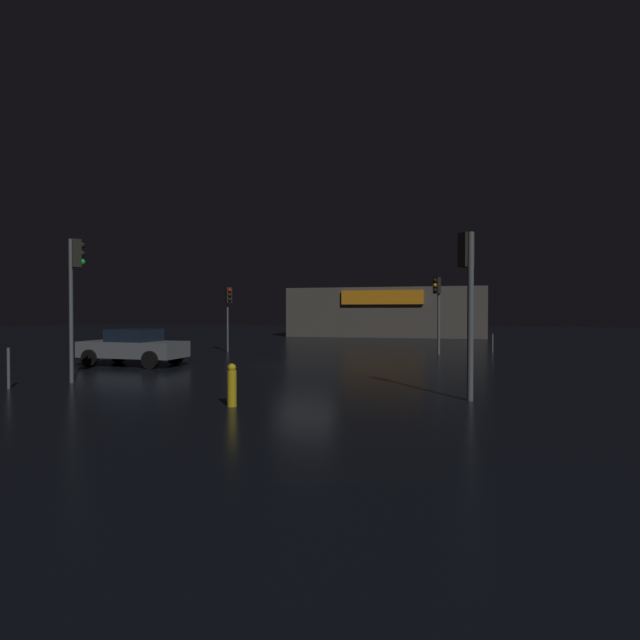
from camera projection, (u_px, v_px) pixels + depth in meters
name	position (u px, v px, depth m)	size (l,w,h in m)	color
ground_plane	(305.00, 365.00, 19.74)	(120.00, 120.00, 0.00)	black
store_building	(387.00, 312.00, 45.74)	(17.67, 9.39, 4.48)	#4C4742
traffic_signal_main	(75.00, 276.00, 14.75)	(0.42, 0.43, 4.51)	#595B60
traffic_signal_opposite	(437.00, 300.00, 24.72)	(0.41, 0.43, 4.07)	#595B60
traffic_signal_cross_left	(468.00, 284.00, 11.76)	(0.42, 0.43, 4.20)	#595B60
traffic_signal_cross_right	(229.00, 302.00, 26.44)	(0.42, 0.42, 3.63)	#595B60
car_near	(134.00, 347.00, 19.58)	(4.38, 2.06, 1.52)	slate
fire_hydrant	(232.00, 385.00, 11.00)	(0.22, 0.22, 1.01)	gold
bollard_kerb_a	(493.00, 343.00, 26.04)	(0.09, 0.09, 1.03)	#595B60
bollard_kerb_b	(9.00, 368.00, 13.56)	(0.08, 0.08, 1.19)	#595B60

